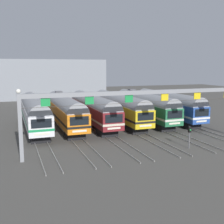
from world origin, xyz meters
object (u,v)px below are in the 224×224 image
Objects in this scene: commuter_train_yellow at (120,107)px; catenary_gantry at (147,100)px; commuter_train_maroon at (93,108)px; commuter_train_orange at (65,110)px; commuter_train_white at (34,112)px; commuter_train_green at (144,106)px; commuter_train_blue at (168,105)px; yard_signal_mast at (190,133)px.

catenary_gantry reaches higher than commuter_train_yellow.
commuter_train_orange is at bearing 179.94° from commuter_train_maroon.
commuter_train_white and commuter_train_yellow have the same top height.
catenary_gantry is (2.17, -13.49, 2.69)m from commuter_train_maroon.
commuter_train_maroon is at bearing -179.97° from commuter_train_green.
commuter_train_orange is 13.03m from commuter_train_green.
commuter_train_maroon is at bearing 0.00° from commuter_train_white.
commuter_train_maroon is at bearing 99.14° from catenary_gantry.
catenary_gantry is at bearing -99.14° from commuter_train_yellow.
catenary_gantry reaches higher than commuter_train_orange.
commuter_train_white is at bearing -179.99° from commuter_train_green.
commuter_train_green reaches higher than commuter_train_blue.
commuter_train_maroon is 7.29× the size of yard_signal_mast.
yard_signal_mast is (4.34, -1.84, -3.64)m from catenary_gantry.
commuter_train_maroon is 13.93m from catenary_gantry.
commuter_train_orange is at bearing 125.29° from yard_signal_mast.
commuter_train_white is 4.34m from commuter_train_orange.
commuter_train_white is 1.00× the size of commuter_train_maroon.
commuter_train_yellow is (4.34, 0.00, 0.00)m from commuter_train_maroon.
commuter_train_white is 1.00× the size of commuter_train_yellow.
yard_signal_mast is (6.52, -15.34, -0.95)m from commuter_train_maroon.
commuter_train_blue is at bearing 66.98° from yard_signal_mast.
yard_signal_mast is at bearing -23.01° from catenary_gantry.
commuter_train_orange is 1.00× the size of commuter_train_blue.
yard_signal_mast is (-6.52, -15.34, -0.95)m from commuter_train_blue.
commuter_train_blue reaches higher than yard_signal_mast.
commuter_train_maroon is 1.00× the size of commuter_train_green.
commuter_train_green is 0.67× the size of catenary_gantry.
commuter_train_yellow is at bearing 0.00° from commuter_train_maroon.
commuter_train_white is at bearing 180.00° from commuter_train_blue.
catenary_gantry is (10.86, -13.49, 2.69)m from commuter_train_white.
commuter_train_yellow is (13.03, 0.00, 0.00)m from commuter_train_white.
commuter_train_blue is at bearing 0.00° from commuter_train_yellow.
commuter_train_white reaches higher than yard_signal_mast.
commuter_train_yellow is 13.93m from catenary_gantry.
commuter_train_yellow is 1.00× the size of commuter_train_blue.
commuter_train_green is 15.23m from catenary_gantry.
commuter_train_orange is 17.38m from commuter_train_blue.
commuter_train_green is (17.38, 0.00, 0.00)m from commuter_train_white.
commuter_train_yellow is 8.69m from commuter_train_blue.
commuter_train_orange is 8.69m from commuter_train_yellow.
commuter_train_green is at bearing 0.01° from commuter_train_white.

